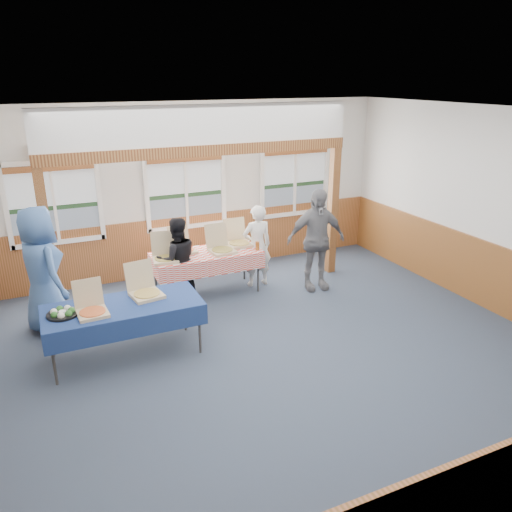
{
  "coord_description": "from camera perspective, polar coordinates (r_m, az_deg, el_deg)",
  "views": [
    {
      "loc": [
        -2.56,
        -5.42,
        3.62
      ],
      "look_at": [
        0.33,
        1.0,
        1.07
      ],
      "focal_mm": 35.0,
      "sensor_mm": 36.0,
      "label": 1
    }
  ],
  "objects": [
    {
      "name": "drink_glass",
      "position": [
        8.66,
        0.15,
        1.17
      ],
      "size": [
        0.07,
        0.07,
        0.15
      ],
      "primitive_type": "cylinder",
      "color": "brown",
      "rests_on": "table_right"
    },
    {
      "name": "post_left",
      "position": [
        8.09,
        -22.63,
        0.95
      ],
      "size": [
        0.15,
        0.15,
        2.4
      ],
      "primitive_type": "cube",
      "color": "#562913",
      "rests_on": "floor"
    },
    {
      "name": "window_left",
      "position": [
        9.09,
        -22.14,
        6.14
      ],
      "size": [
        1.56,
        0.1,
        1.46
      ],
      "color": "white",
      "rests_on": "wall_back"
    },
    {
      "name": "floor",
      "position": [
        7.0,
        0.93,
        -11.2
      ],
      "size": [
        8.0,
        8.0,
        0.0
      ],
      "primitive_type": "plane",
      "color": "#2A3244",
      "rests_on": "ground"
    },
    {
      "name": "wall_back",
      "position": [
        9.49,
        -8.09,
        7.47
      ],
      "size": [
        8.0,
        0.0,
        8.0
      ],
      "primitive_type": "plane",
      "rotation": [
        1.57,
        0.0,
        0.0
      ],
      "color": "silver",
      "rests_on": "floor"
    },
    {
      "name": "veggie_tray",
      "position": [
        6.81,
        -21.24,
        -6.1
      ],
      "size": [
        0.4,
        0.4,
        0.09
      ],
      "color": "black",
      "rests_on": "table_left"
    },
    {
      "name": "pizza_box_a",
      "position": [
        6.71,
        -18.26,
        -5.8
      ],
      "size": [
        0.4,
        0.47,
        0.4
      ],
      "rotation": [
        0.0,
        0.0,
        0.06
      ],
      "color": "#CEC089",
      "rests_on": "table_left"
    },
    {
      "name": "wall_front",
      "position": [
        3.79,
        25.0,
        -14.48
      ],
      "size": [
        8.0,
        0.0,
        8.0
      ],
      "primitive_type": "plane",
      "rotation": [
        -1.57,
        0.0,
        0.0
      ],
      "color": "silver",
      "rests_on": "floor"
    },
    {
      "name": "wainscot_back",
      "position": [
        9.75,
        -7.75,
        1.41
      ],
      "size": [
        7.98,
        0.05,
        1.1
      ],
      "primitive_type": "cube",
      "color": "brown",
      "rests_on": "floor"
    },
    {
      "name": "post_right",
      "position": [
        9.54,
        8.76,
        5.02
      ],
      "size": [
        0.15,
        0.15,
        2.4
      ],
      "primitive_type": "cube",
      "color": "#562913",
      "rests_on": "floor"
    },
    {
      "name": "wainscot_right",
      "position": [
        9.03,
        24.46,
        -1.81
      ],
      "size": [
        0.05,
        6.98,
        1.1
      ],
      "primitive_type": "cube",
      "color": "brown",
      "rests_on": "floor"
    },
    {
      "name": "pizza_box_e",
      "position": [
        8.6,
        -3.99,
        0.92
      ],
      "size": [
        0.44,
        0.53,
        0.45
      ],
      "rotation": [
        0.0,
        0.0,
        0.07
      ],
      "color": "#CEC089",
      "rests_on": "table_right"
    },
    {
      "name": "woman_white",
      "position": [
        8.92,
        0.11,
        1.16
      ],
      "size": [
        0.55,
        0.37,
        1.49
      ],
      "primitive_type": "imported",
      "rotation": [
        0.0,
        0.0,
        3.11
      ],
      "color": "white",
      "rests_on": "floor"
    },
    {
      "name": "table_left",
      "position": [
        6.9,
        -14.94,
        -5.79
      ],
      "size": [
        2.09,
        1.0,
        0.76
      ],
      "rotation": [
        0.0,
        0.0,
        0.05
      ],
      "color": "#303030",
      "rests_on": "floor"
    },
    {
      "name": "cross_beam",
      "position": [
        8.21,
        -5.95,
        11.93
      ],
      "size": [
        5.15,
        0.18,
        0.18
      ],
      "primitive_type": "cube",
      "color": "#562913",
      "rests_on": "post_left"
    },
    {
      "name": "window_mid",
      "position": [
        9.44,
        -8.04,
        7.89
      ],
      "size": [
        1.56,
        0.1,
        1.46
      ],
      "color": "white",
      "rests_on": "wall_back"
    },
    {
      "name": "woman_black",
      "position": [
        8.38,
        -9.0,
        -0.49
      ],
      "size": [
        0.74,
        0.59,
        1.46
      ],
      "primitive_type": "imported",
      "rotation": [
        0.0,
        0.0,
        3.09
      ],
      "color": "black",
      "rests_on": "floor"
    },
    {
      "name": "window_right",
      "position": [
        10.3,
        4.45,
        9.03
      ],
      "size": [
        1.56,
        0.1,
        1.46
      ],
      "color": "white",
      "rests_on": "wall_back"
    },
    {
      "name": "table_right",
      "position": [
        8.63,
        -5.68,
        0.07
      ],
      "size": [
        1.88,
        0.88,
        0.76
      ],
      "rotation": [
        0.0,
        0.0,
        0.04
      ],
      "color": "#303030",
      "rests_on": "floor"
    },
    {
      "name": "pizza_box_d",
      "position": [
        8.67,
        -8.34,
        0.89
      ],
      "size": [
        0.43,
        0.5,
        0.41
      ],
      "rotation": [
        0.0,
        0.0,
        0.11
      ],
      "color": "#CEC089",
      "rests_on": "table_right"
    },
    {
      "name": "person_grey",
      "position": [
        8.8,
        6.87,
        1.85
      ],
      "size": [
        1.12,
        0.59,
        1.82
      ],
      "primitive_type": "imported",
      "rotation": [
        0.0,
        0.0,
        -0.14
      ],
      "color": "slate",
      "rests_on": "floor"
    },
    {
      "name": "ceiling",
      "position": [
        6.01,
        1.11,
        15.92
      ],
      "size": [
        8.0,
        8.0,
        0.0
      ],
      "primitive_type": "plane",
      "rotation": [
        3.14,
        0.0,
        0.0
      ],
      "color": "white",
      "rests_on": "wall_back"
    },
    {
      "name": "wall_right",
      "position": [
        8.75,
        25.55,
        4.62
      ],
      "size": [
        0.0,
        8.0,
        8.0
      ],
      "primitive_type": "plane",
      "rotation": [
        1.57,
        0.0,
        -1.57
      ],
      "color": "silver",
      "rests_on": "floor"
    },
    {
      "name": "pizza_box_f",
      "position": [
        8.93,
        -2.05,
        1.69
      ],
      "size": [
        0.42,
        0.51,
        0.44
      ],
      "rotation": [
        0.0,
        0.0,
        -0.05
      ],
      "color": "#CEC089",
      "rests_on": "table_right"
    },
    {
      "name": "man_blue",
      "position": [
        7.89,
        -23.28,
        -1.51
      ],
      "size": [
        0.91,
        1.09,
        1.91
      ],
      "primitive_type": "imported",
      "rotation": [
        0.0,
        0.0,
        1.96
      ],
      "color": "#3E629C",
      "rests_on": "floor"
    },
    {
      "name": "pizza_box_b",
      "position": [
        7.04,
        -12.52,
        -3.96
      ],
      "size": [
        0.47,
        0.55,
        0.44
      ],
      "rotation": [
        0.0,
        0.0,
        0.16
      ],
      "color": "#CEC089",
      "rests_on": "table_left"
    },
    {
      "name": "pizza_box_c",
      "position": [
        8.31,
        -10.35,
        -0.06
      ],
      "size": [
        0.46,
        0.54,
        0.44
      ],
      "rotation": [
        0.0,
        0.0,
        -0.14
      ],
      "color": "#CEC089",
      "rests_on": "table_right"
    }
  ]
}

